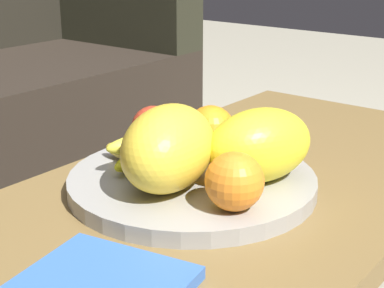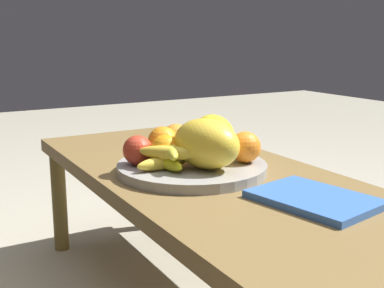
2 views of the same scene
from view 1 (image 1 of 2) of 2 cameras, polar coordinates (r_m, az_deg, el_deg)
name	(u,v)px [view 1 (image 1 of 2)]	position (r m, az deg, el deg)	size (l,w,h in m)	color
coffee_table	(205,224)	(0.93, 1.27, -7.63)	(1.27, 0.55, 0.39)	brown
fruit_bowl	(192,182)	(0.94, 0.00, -3.60)	(0.39, 0.39, 0.03)	#979691
melon_large_front	(168,148)	(0.87, -2.25, -0.37)	(0.19, 0.12, 0.12)	yellow
melon_smaller_beside	(260,145)	(0.90, 6.44, -0.10)	(0.17, 0.11, 0.11)	yellow
orange_front	(160,140)	(0.97, -3.07, 0.41)	(0.08, 0.08, 0.08)	orange
orange_left	(257,132)	(1.02, 6.20, 1.13)	(0.08, 0.08, 0.08)	orange
orange_right	(211,130)	(1.01, 1.78, 1.35)	(0.08, 0.08, 0.08)	orange
orange_back	(234,181)	(0.81, 4.04, -3.55)	(0.08, 0.08, 0.08)	orange
apple_left	(153,128)	(1.04, -3.70, 1.56)	(0.08, 0.08, 0.08)	#C03822
banana_bunch	(144,148)	(0.96, -4.57, -0.42)	(0.16, 0.15, 0.06)	yellow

